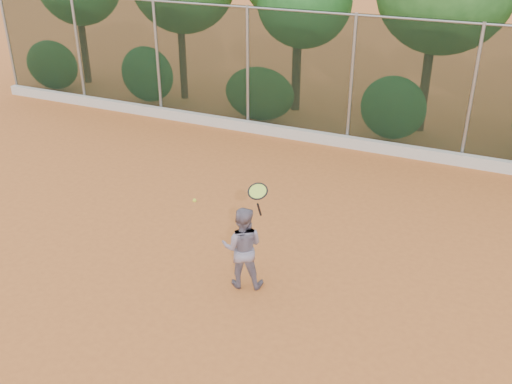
% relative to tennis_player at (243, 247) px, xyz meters
% --- Properties ---
extents(ground, '(80.00, 80.00, 0.00)m').
position_rel_tennis_player_xyz_m(ground, '(-0.23, 0.05, -0.74)').
color(ground, '#B6622A').
rests_on(ground, ground).
extents(concrete_curb, '(24.00, 0.20, 0.30)m').
position_rel_tennis_player_xyz_m(concrete_curb, '(-0.23, 6.87, -0.59)').
color(concrete_curb, beige).
rests_on(concrete_curb, ground).
extents(tennis_player, '(0.85, 0.75, 1.47)m').
position_rel_tennis_player_xyz_m(tennis_player, '(0.00, 0.00, 0.00)').
color(tennis_player, slate).
rests_on(tennis_player, ground).
extents(chainlink_fence, '(24.09, 0.09, 3.50)m').
position_rel_tennis_player_xyz_m(chainlink_fence, '(-0.23, 7.05, 1.12)').
color(chainlink_fence, black).
rests_on(chainlink_fence, ground).
extents(tennis_racket, '(0.35, 0.33, 0.59)m').
position_rel_tennis_player_xyz_m(tennis_racket, '(0.35, -0.15, 1.15)').
color(tennis_racket, black).
rests_on(tennis_racket, ground).
extents(tennis_ball_in_flight, '(0.07, 0.07, 0.07)m').
position_rel_tennis_player_xyz_m(tennis_ball_in_flight, '(-0.77, -0.19, 0.81)').
color(tennis_ball_in_flight, '#C2CF2F').
rests_on(tennis_ball_in_flight, ground).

